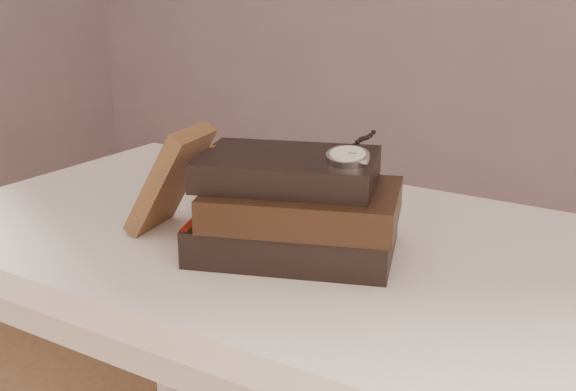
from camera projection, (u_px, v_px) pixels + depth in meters
The scene contains 5 objects.
table at pixel (275, 289), 1.07m from camera, with size 1.00×0.60×0.75m.
book_stack at pixel (296, 208), 0.95m from camera, with size 0.30×0.25×0.13m.
journal at pixel (171, 179), 1.02m from camera, with size 0.02×0.10×0.16m, color #482F1B.
pocket_watch at pixel (349, 156), 0.90m from camera, with size 0.07×0.16×0.02m.
eyeglasses at pixel (244, 176), 1.04m from camera, with size 0.14×0.15×0.05m.
Camera 1 is at (0.54, -0.47, 1.11)m, focal length 46.28 mm.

